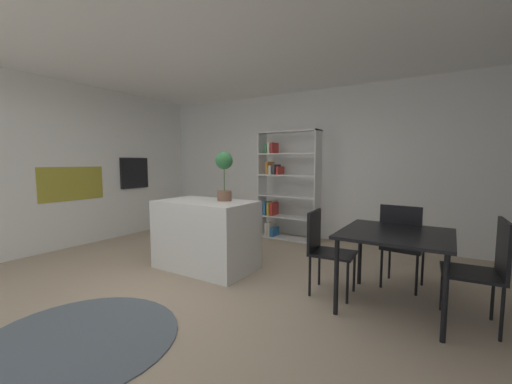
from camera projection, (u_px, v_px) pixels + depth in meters
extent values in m
plane|color=tan|center=(198.00, 283.00, 3.71)|extent=(9.84, 9.84, 0.00)
cube|color=white|center=(193.00, 39.00, 3.44)|extent=(7.15, 5.88, 0.06)
cube|color=white|center=(300.00, 165.00, 6.03)|extent=(7.15, 0.06, 2.74)
cube|color=white|center=(53.00, 165.00, 5.27)|extent=(0.62, 5.30, 2.74)
cube|color=#9E932D|center=(72.00, 184.00, 5.24)|extent=(0.01, 1.06, 0.56)
cube|color=black|center=(134.00, 173.00, 6.24)|extent=(0.04, 0.61, 0.60)
cylinder|color=#B7BABC|center=(133.00, 160.00, 6.23)|extent=(0.02, 0.49, 0.02)
cube|color=white|center=(206.00, 235.00, 4.22)|extent=(1.29, 0.78, 0.91)
cylinder|color=brown|center=(224.00, 196.00, 4.19)|extent=(0.19, 0.19, 0.13)
cylinder|color=#476633|center=(224.00, 179.00, 4.17)|extent=(0.01, 0.01, 0.32)
sphere|color=#2E703B|center=(224.00, 161.00, 4.14)|extent=(0.23, 0.23, 0.23)
cube|color=white|center=(262.00, 185.00, 6.07)|extent=(0.02, 0.32, 1.98)
cube|color=white|center=(318.00, 187.00, 5.48)|extent=(0.02, 0.32, 1.98)
cube|color=white|center=(289.00, 132.00, 5.68)|extent=(1.15, 0.32, 0.02)
cube|color=white|center=(288.00, 238.00, 5.87)|extent=(1.15, 0.32, 0.02)
cube|color=white|center=(288.00, 217.00, 5.83)|extent=(1.11, 0.32, 0.02)
cube|color=white|center=(288.00, 196.00, 5.79)|extent=(1.11, 0.32, 0.02)
cube|color=white|center=(289.00, 175.00, 5.76)|extent=(1.11, 0.32, 0.02)
cube|color=white|center=(289.00, 154.00, 5.72)|extent=(1.11, 0.32, 0.02)
cube|color=silver|center=(269.00, 229.00, 6.07)|extent=(0.05, 0.26, 0.25)
cube|color=silver|center=(272.00, 229.00, 6.04)|extent=(0.04, 0.26, 0.26)
cube|color=#2D6BAD|center=(275.00, 232.00, 6.01)|extent=(0.06, 0.26, 0.16)
cube|color=#2D6BAD|center=(267.00, 208.00, 6.05)|extent=(0.05, 0.26, 0.25)
cube|color=gold|center=(271.00, 208.00, 6.01)|extent=(0.05, 0.26, 0.24)
cube|color=red|center=(274.00, 209.00, 5.98)|extent=(0.06, 0.26, 0.24)
cube|color=orange|center=(270.00, 168.00, 5.95)|extent=(0.05, 0.26, 0.23)
cube|color=silver|center=(273.00, 170.00, 5.92)|extent=(0.05, 0.26, 0.17)
cube|color=#38383D|center=(277.00, 169.00, 5.88)|extent=(0.05, 0.26, 0.18)
cube|color=red|center=(280.00, 170.00, 5.84)|extent=(0.04, 0.26, 0.15)
cube|color=#338E4C|center=(269.00, 149.00, 5.93)|extent=(0.04, 0.26, 0.18)
cube|color=silver|center=(271.00, 148.00, 5.90)|extent=(0.05, 0.26, 0.19)
cube|color=red|center=(275.00, 148.00, 5.86)|extent=(0.04, 0.26, 0.20)
cylinder|color=slate|center=(79.00, 339.00, 2.53)|extent=(1.55, 1.55, 0.01)
cube|color=black|center=(396.00, 234.00, 3.03)|extent=(0.99, 1.00, 0.03)
cylinder|color=black|center=(336.00, 277.00, 2.93)|extent=(0.04, 0.04, 0.72)
cylinder|color=black|center=(445.00, 298.00, 2.47)|extent=(0.04, 0.04, 0.72)
cylinder|color=black|center=(360.00, 254.00, 3.67)|extent=(0.04, 0.04, 0.72)
cylinder|color=black|center=(447.00, 267.00, 3.21)|extent=(0.04, 0.04, 0.72)
cube|color=black|center=(471.00, 273.00, 2.73)|extent=(0.48, 0.48, 0.03)
cube|color=black|center=(504.00, 248.00, 2.61)|extent=(0.06, 0.45, 0.47)
cylinder|color=black|center=(442.00, 287.00, 3.02)|extent=(0.03, 0.03, 0.45)
cylinder|color=black|center=(444.00, 304.00, 2.68)|extent=(0.03, 0.03, 0.45)
cylinder|color=black|center=(493.00, 296.00, 2.84)|extent=(0.03, 0.03, 0.45)
cylinder|color=black|center=(502.00, 314.00, 2.49)|extent=(0.03, 0.03, 0.45)
cube|color=black|center=(403.00, 248.00, 3.58)|extent=(0.46, 0.45, 0.03)
cube|color=black|center=(400.00, 228.00, 3.40)|extent=(0.42, 0.07, 0.49)
cylinder|color=black|center=(423.00, 267.00, 3.63)|extent=(0.03, 0.03, 0.44)
cylinder|color=black|center=(389.00, 261.00, 3.85)|extent=(0.03, 0.03, 0.44)
cylinder|color=black|center=(417.00, 275.00, 3.35)|extent=(0.03, 0.03, 0.44)
cylinder|color=black|center=(381.00, 269.00, 3.57)|extent=(0.03, 0.03, 0.44)
cube|color=black|center=(333.00, 253.00, 3.38)|extent=(0.48, 0.43, 0.03)
cube|color=black|center=(314.00, 230.00, 3.46)|extent=(0.06, 0.41, 0.44)
cylinder|color=black|center=(347.00, 283.00, 3.16)|extent=(0.03, 0.03, 0.43)
cylinder|color=black|center=(354.00, 272.00, 3.46)|extent=(0.03, 0.03, 0.43)
cylinder|color=black|center=(310.00, 276.00, 3.35)|extent=(0.03, 0.03, 0.43)
cylinder|color=black|center=(319.00, 267.00, 3.65)|extent=(0.03, 0.03, 0.43)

